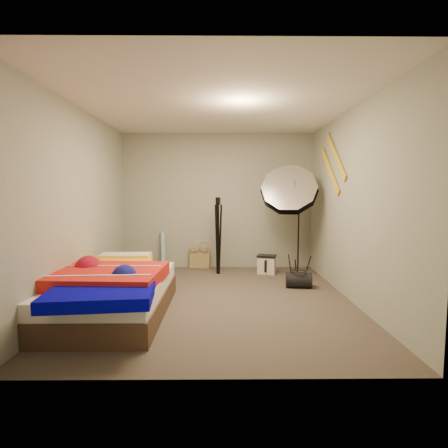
{
  "coord_description": "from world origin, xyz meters",
  "views": [
    {
      "loc": [
        0.05,
        -4.53,
        1.42
      ],
      "look_at": [
        0.1,
        0.6,
        0.95
      ],
      "focal_mm": 28.0,
      "sensor_mm": 36.0,
      "label": 1
    }
  ],
  "objects_px": {
    "wrapping_roll": "(163,250)",
    "camera_case": "(267,265)",
    "tote_bag": "(200,258)",
    "camera_tripod": "(218,230)",
    "bed": "(107,290)",
    "photo_umbrella": "(289,192)",
    "duffel_bag": "(299,280)"
  },
  "relations": [
    {
      "from": "wrapping_roll",
      "to": "camera_case",
      "type": "distance_m",
      "value": 1.94
    },
    {
      "from": "tote_bag",
      "to": "camera_tripod",
      "type": "height_order",
      "value": "camera_tripod"
    },
    {
      "from": "bed",
      "to": "photo_umbrella",
      "type": "distance_m",
      "value": 3.26
    },
    {
      "from": "photo_umbrella",
      "to": "camera_tripod",
      "type": "height_order",
      "value": "photo_umbrella"
    },
    {
      "from": "camera_case",
      "to": "tote_bag",
      "type": "bearing_deg",
      "value": 177.42
    },
    {
      "from": "wrapping_roll",
      "to": "camera_tripod",
      "type": "distance_m",
      "value": 1.2
    },
    {
      "from": "tote_bag",
      "to": "camera_case",
      "type": "bearing_deg",
      "value": -13.71
    },
    {
      "from": "wrapping_roll",
      "to": "duffel_bag",
      "type": "bearing_deg",
      "value": -30.92
    },
    {
      "from": "wrapping_roll",
      "to": "bed",
      "type": "bearing_deg",
      "value": -95.56
    },
    {
      "from": "duffel_bag",
      "to": "photo_umbrella",
      "type": "distance_m",
      "value": 1.49
    },
    {
      "from": "duffel_bag",
      "to": "bed",
      "type": "distance_m",
      "value": 2.73
    },
    {
      "from": "bed",
      "to": "photo_umbrella",
      "type": "bearing_deg",
      "value": 36.66
    },
    {
      "from": "duffel_bag",
      "to": "camera_tripod",
      "type": "bearing_deg",
      "value": 151.26
    },
    {
      "from": "wrapping_roll",
      "to": "photo_umbrella",
      "type": "distance_m",
      "value": 2.55
    },
    {
      "from": "photo_umbrella",
      "to": "bed",
      "type": "bearing_deg",
      "value": -143.34
    },
    {
      "from": "wrapping_roll",
      "to": "photo_umbrella",
      "type": "xyz_separation_m",
      "value": [
        2.21,
        -0.64,
        1.09
      ]
    },
    {
      "from": "wrapping_roll",
      "to": "photo_umbrella",
      "type": "relative_size",
      "value": 0.34
    },
    {
      "from": "bed",
      "to": "duffel_bag",
      "type": "bearing_deg",
      "value": 24.45
    },
    {
      "from": "wrapping_roll",
      "to": "photo_umbrella",
      "type": "bearing_deg",
      "value": -16.22
    },
    {
      "from": "duffel_bag",
      "to": "camera_tripod",
      "type": "distance_m",
      "value": 1.64
    },
    {
      "from": "tote_bag",
      "to": "bed",
      "type": "bearing_deg",
      "value": -104.62
    },
    {
      "from": "photo_umbrella",
      "to": "duffel_bag",
      "type": "bearing_deg",
      "value": -87.72
    },
    {
      "from": "duffel_bag",
      "to": "camera_tripod",
      "type": "height_order",
      "value": "camera_tripod"
    },
    {
      "from": "wrapping_roll",
      "to": "camera_tripod",
      "type": "height_order",
      "value": "camera_tripod"
    },
    {
      "from": "camera_case",
      "to": "wrapping_roll",
      "type": "bearing_deg",
      "value": -175.68
    },
    {
      "from": "wrapping_roll",
      "to": "duffel_bag",
      "type": "distance_m",
      "value": 2.62
    },
    {
      "from": "bed",
      "to": "photo_umbrella",
      "type": "height_order",
      "value": "photo_umbrella"
    },
    {
      "from": "camera_tripod",
      "to": "camera_case",
      "type": "bearing_deg",
      "value": 0.91
    },
    {
      "from": "wrapping_roll",
      "to": "camera_case",
      "type": "xyz_separation_m",
      "value": [
        1.88,
        -0.43,
        -0.19
      ]
    },
    {
      "from": "photo_umbrella",
      "to": "camera_tripod",
      "type": "bearing_deg",
      "value": 170.25
    },
    {
      "from": "camera_case",
      "to": "photo_umbrella",
      "type": "relative_size",
      "value": 0.15
    },
    {
      "from": "wrapping_roll",
      "to": "camera_tripod",
      "type": "relative_size",
      "value": 0.51
    }
  ]
}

